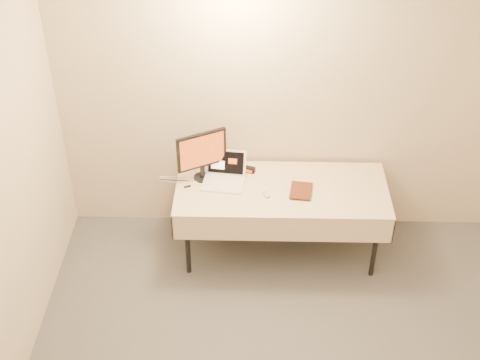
{
  "coord_description": "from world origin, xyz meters",
  "views": [
    {
      "loc": [
        -0.26,
        -2.6,
        4.27
      ],
      "look_at": [
        -0.36,
        1.99,
        0.86
      ],
      "focal_mm": 50.0,
      "sensor_mm": 36.0,
      "label": 1
    }
  ],
  "objects_px": {
    "book": "(291,180)",
    "table": "(282,194)",
    "monitor": "(202,152)",
    "laptop": "(224,175)"
  },
  "relations": [
    {
      "from": "book",
      "to": "table",
      "type": "bearing_deg",
      "value": 158.82
    },
    {
      "from": "laptop",
      "to": "monitor",
      "type": "relative_size",
      "value": 0.85
    },
    {
      "from": "table",
      "to": "laptop",
      "type": "xyz_separation_m",
      "value": [
        -0.51,
        0.1,
        0.12
      ]
    },
    {
      "from": "table",
      "to": "monitor",
      "type": "bearing_deg",
      "value": 169.11
    },
    {
      "from": "table",
      "to": "monitor",
      "type": "distance_m",
      "value": 0.79
    },
    {
      "from": "table",
      "to": "monitor",
      "type": "xyz_separation_m",
      "value": [
        -0.7,
        0.14,
        0.34
      ]
    },
    {
      "from": "laptop",
      "to": "book",
      "type": "bearing_deg",
      "value": -6.97
    },
    {
      "from": "table",
      "to": "book",
      "type": "relative_size",
      "value": 7.5
    },
    {
      "from": "monitor",
      "to": "book",
      "type": "relative_size",
      "value": 1.89
    },
    {
      "from": "table",
      "to": "book",
      "type": "bearing_deg",
      "value": -29.27
    }
  ]
}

